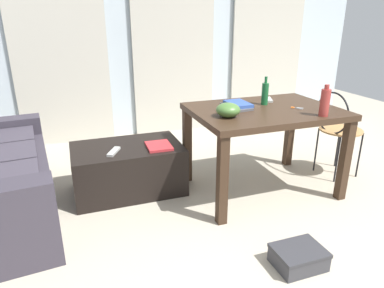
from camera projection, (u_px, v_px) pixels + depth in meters
The scene contains 15 objects.
ground_plane at pixel (245, 198), 2.99m from camera, with size 8.11×8.11×0.00m, color #B2A893.
wall_back at pixel (172, 34), 4.40m from camera, with size 5.30×0.10×2.49m, color silver.
curtains at pixel (174, 49), 4.39m from camera, with size 3.77×0.03×2.14m.
coffee_table at pixel (128, 168), 3.06m from camera, with size 0.93×0.59×0.42m.
craft_table at pixel (264, 120), 2.93m from camera, with size 1.21×0.88×0.74m.
wire_chair at pixel (337, 124), 3.25m from camera, with size 0.39×0.40×0.83m.
bottle_near at pixel (265, 93), 2.99m from camera, with size 0.06×0.06×0.24m.
bottle_far at pixel (325, 102), 2.64m from camera, with size 0.07×0.07×0.24m.
bowl at pixel (228, 110), 2.64m from camera, with size 0.19×0.19×0.11m, color #477033.
book_stack at pixel (237, 105), 2.92m from camera, with size 0.19×0.32×0.04m.
tv_remote_on_table at pixel (269, 100), 3.16m from camera, with size 0.05×0.17×0.02m, color #B7B7B2.
scissors at pixel (295, 108), 2.91m from camera, with size 0.09×0.10×0.00m.
tv_remote_primary at pixel (114, 152), 2.84m from camera, with size 0.05×0.19×0.02m, color #B7B7B2.
magazine at pixel (159, 146), 2.96m from camera, with size 0.20×0.25×0.02m, color red.
shoebox at pixel (298, 257), 2.16m from camera, with size 0.31×0.24×0.12m.
Camera 1 is at (-1.32, -1.05, 1.47)m, focal length 32.56 mm.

